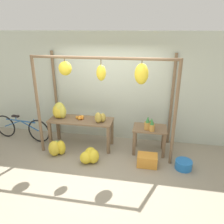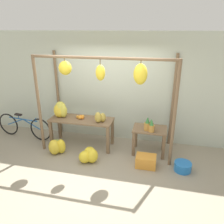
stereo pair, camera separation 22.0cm
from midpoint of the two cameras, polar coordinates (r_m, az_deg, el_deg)
ground_plane at (r=4.89m, az=-2.73°, el=-14.58°), size 20.00×20.00×0.00m
shop_wall_back at (r=5.71m, az=1.33°, el=6.33°), size 8.00×0.08×2.80m
stall_awning at (r=4.79m, az=-0.14°, el=7.33°), size 3.15×1.14×2.32m
display_table_main at (r=5.52m, az=-6.81°, el=-2.96°), size 1.58×0.58×0.74m
display_table_side at (r=5.30m, az=10.95°, el=-5.73°), size 0.79×0.53×0.65m
banana_pile_on_table at (r=5.62m, az=-12.23°, el=0.43°), size 0.42×0.37×0.40m
orange_pile at (r=5.48m, az=-6.97°, el=-1.29°), size 0.22×0.19×0.08m
pineapple_cluster at (r=5.09m, az=10.92°, el=-3.41°), size 0.24×0.24×0.32m
banana_pile_ground_left at (r=5.45m, az=-13.07°, el=-8.81°), size 0.47×0.41×0.38m
banana_pile_ground_right at (r=5.06m, az=-4.75°, el=-11.19°), size 0.52×0.49×0.33m
fruit_crate_white at (r=4.96m, az=10.13°, el=-12.54°), size 0.44×0.31×0.26m
blue_bucket at (r=5.05m, az=19.20°, el=-13.33°), size 0.36×0.36×0.19m
parked_bicycle at (r=6.42m, az=-21.11°, el=-3.49°), size 1.70×0.22×0.68m
papaya_pile at (r=5.19m, az=-1.97°, el=-1.44°), size 0.30×0.27×0.26m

